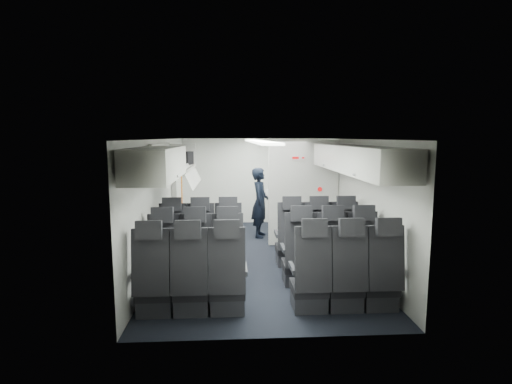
{
  "coord_description": "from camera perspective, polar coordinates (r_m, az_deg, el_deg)",
  "views": [
    {
      "loc": [
        -0.45,
        -7.09,
        2.19
      ],
      "look_at": [
        0.0,
        0.4,
        1.15
      ],
      "focal_mm": 28.0,
      "sensor_mm": 36.0,
      "label": 1
    }
  ],
  "objects": [
    {
      "name": "seat_row_mid",
      "position": [
        5.95,
        1.07,
        -9.58
      ],
      "size": [
        3.33,
        0.56,
        1.24
      ],
      "color": "black",
      "rests_on": "cabin_shell"
    },
    {
      "name": "papers",
      "position": [
        8.67,
        1.86,
        0.07
      ],
      "size": [
        0.18,
        0.12,
        0.14
      ],
      "primitive_type": "cube",
      "rotation": [
        0.0,
        0.0,
        0.54
      ],
      "color": "white",
      "rests_on": "flight_attendant"
    },
    {
      "name": "flight_attendant",
      "position": [
        8.74,
        0.58,
        -1.51
      ],
      "size": [
        0.47,
        0.62,
        1.53
      ],
      "primitive_type": "imported",
      "rotation": [
        0.0,
        0.0,
        1.37
      ],
      "color": "black",
      "rests_on": "ground"
    },
    {
      "name": "overhead_bin_right_front",
      "position": [
        7.1,
        11.72,
        5.06
      ],
      "size": [
        0.53,
        1.7,
        0.4
      ],
      "color": "silver",
      "rests_on": "cabin_shell"
    },
    {
      "name": "seat_row_front",
      "position": [
        6.81,
        0.48,
        -7.31
      ],
      "size": [
        3.33,
        0.56,
        1.24
      ],
      "color": "black",
      "rests_on": "cabin_shell"
    },
    {
      "name": "overhead_bin_left_rear",
      "position": [
        5.19,
        -14.01,
        4.01
      ],
      "size": [
        0.53,
        1.8,
        0.4
      ],
      "color": "silver",
      "rests_on": "cabin_shell"
    },
    {
      "name": "carry_on_bag",
      "position": [
        7.22,
        -10.74,
        4.79
      ],
      "size": [
        0.45,
        0.38,
        0.23
      ],
      "primitive_type": "cube",
      "rotation": [
        0.0,
        0.0,
        -0.3
      ],
      "color": "black",
      "rests_on": "overhead_bin_left_front_open"
    },
    {
      "name": "overhead_bin_left_front_open",
      "position": [
        6.93,
        -11.69,
        3.98
      ],
      "size": [
        0.64,
        1.7,
        0.72
      ],
      "color": "#9E9E93",
      "rests_on": "cabin_shell"
    },
    {
      "name": "bulkhead_partition",
      "position": [
        8.1,
        6.77,
        -0.07
      ],
      "size": [
        1.4,
        0.15,
        2.13
      ],
      "color": "silver",
      "rests_on": "cabin_shell"
    },
    {
      "name": "boarding_door",
      "position": [
        8.81,
        -11.16,
        -0.32
      ],
      "size": [
        0.12,
        1.27,
        1.86
      ],
      "color": "silver",
      "rests_on": "cabin_shell"
    },
    {
      "name": "galley_unit",
      "position": [
        9.99,
        4.65,
        0.73
      ],
      "size": [
        0.85,
        0.52,
        1.9
      ],
      "color": "#939399",
      "rests_on": "cabin_shell"
    },
    {
      "name": "overhead_bin_right_rear",
      "position": [
        5.43,
        16.54,
        4.07
      ],
      "size": [
        0.53,
        1.8,
        0.4
      ],
      "color": "silver",
      "rests_on": "cabin_shell"
    },
    {
      "name": "seat_row_rear",
      "position": [
        5.1,
        1.89,
        -12.61
      ],
      "size": [
        3.33,
        0.56,
        1.24
      ],
      "color": "black",
      "rests_on": "cabin_shell"
    },
    {
      "name": "cabin_shell",
      "position": [
        7.19,
        0.19,
        -0.64
      ],
      "size": [
        3.41,
        6.01,
        2.16
      ],
      "color": "black",
      "rests_on": "ground"
    }
  ]
}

